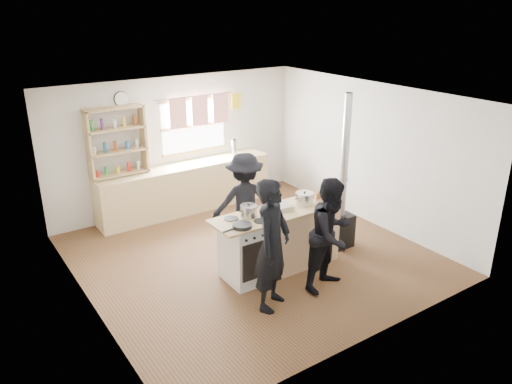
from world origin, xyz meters
TOP-DOWN VIEW (x-y plane):
  - ground at (0.00, 0.00)m, footprint 5.00×5.00m
  - back_counter at (0.00, 2.22)m, footprint 3.40×0.55m
  - shelving_unit at (-1.20, 2.34)m, footprint 1.00×0.28m
  - thermos at (1.08, 2.22)m, footprint 0.10×0.10m
  - cooking_island at (0.14, -0.55)m, footprint 1.97×0.64m
  - skillet_greens at (-0.62, -0.72)m, footprint 0.29×0.29m
  - roast_tray at (0.16, -0.54)m, footprint 0.32×0.27m
  - stockpot_stove at (-0.35, -0.47)m, footprint 0.24×0.24m
  - stockpot_counter at (0.58, -0.55)m, footprint 0.27×0.27m
  - bread_board at (0.93, -0.54)m, footprint 0.32×0.26m
  - flue_heater at (1.39, -0.52)m, footprint 0.35×0.35m
  - person_near_left at (-0.54, -1.29)m, footprint 0.77×0.70m
  - person_near_right at (0.41, -1.35)m, footprint 0.89×0.77m
  - person_far at (0.07, 0.29)m, footprint 1.18×0.94m

SIDE VIEW (x-z plane):
  - ground at x=0.00m, z-range -0.01..0.00m
  - back_counter at x=0.00m, z-range 0.00..0.90m
  - cooking_island at x=0.14m, z-range 0.00..0.93m
  - flue_heater at x=1.39m, z-range -0.61..1.89m
  - person_far at x=0.07m, z-range 0.00..1.60m
  - person_near_right at x=0.41m, z-range 0.00..1.60m
  - person_near_left at x=-0.54m, z-range 0.00..1.76m
  - skillet_greens at x=-0.62m, z-range 0.93..0.98m
  - roast_tray at x=0.16m, z-range 0.93..1.01m
  - bread_board at x=0.93m, z-range 0.92..1.04m
  - stockpot_stove at x=-0.35m, z-range 0.92..1.11m
  - stockpot_counter at x=0.58m, z-range 0.92..1.12m
  - thermos at x=1.08m, z-range 0.90..1.22m
  - shelving_unit at x=-1.20m, z-range 0.91..2.11m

